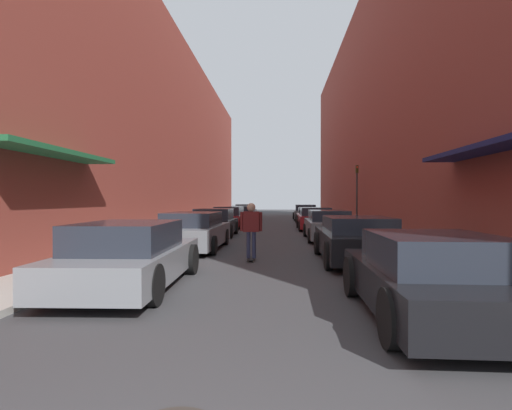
% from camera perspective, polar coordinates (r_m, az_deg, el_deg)
% --- Properties ---
extents(ground, '(105.46, 105.46, 0.00)m').
position_cam_1_polar(ground, '(20.34, 2.15, -4.21)').
color(ground, '#38383A').
extents(curb_strip_left, '(1.80, 47.94, 0.12)m').
position_cam_1_polar(curb_strip_left, '(25.60, -7.93, -3.07)').
color(curb_strip_left, '#A3A099').
rests_on(curb_strip_left, ground).
extents(curb_strip_right, '(1.80, 47.94, 0.12)m').
position_cam_1_polar(curb_strip_right, '(25.45, 12.74, -3.10)').
color(curb_strip_right, '#A3A099').
rests_on(curb_strip_right, ground).
extents(building_row_left, '(4.90, 47.94, 11.79)m').
position_cam_1_polar(building_row_left, '(26.58, -14.18, 9.67)').
color(building_row_left, brown).
rests_on(building_row_left, ground).
extents(building_row_right, '(4.90, 47.94, 14.50)m').
position_cam_1_polar(building_row_right, '(26.60, 19.11, 12.62)').
color(building_row_right, brown).
rests_on(building_row_right, ground).
extents(parked_car_left_0, '(2.01, 4.67, 1.31)m').
position_cam_1_polar(parked_car_left_0, '(8.39, -17.51, -6.92)').
color(parked_car_left_0, gray).
rests_on(parked_car_left_0, ground).
extents(parked_car_left_1, '(2.04, 4.70, 1.32)m').
position_cam_1_polar(parked_car_left_1, '(14.21, -8.90, -3.78)').
color(parked_car_left_1, gray).
rests_on(parked_car_left_1, ground).
extents(parked_car_left_2, '(2.02, 3.99, 1.33)m').
position_cam_1_polar(parked_car_left_2, '(19.54, -5.95, -2.55)').
color(parked_car_left_2, black).
rests_on(parked_car_left_2, ground).
extents(parked_car_left_3, '(1.90, 4.77, 1.33)m').
position_cam_1_polar(parked_car_left_3, '(25.21, -3.80, -1.79)').
color(parked_car_left_3, maroon).
rests_on(parked_car_left_3, ground).
extents(parked_car_left_4, '(1.86, 4.30, 1.29)m').
position_cam_1_polar(parked_car_left_4, '(31.19, -2.20, -1.34)').
color(parked_car_left_4, '#515459').
rests_on(parked_car_left_4, ground).
extents(parked_car_left_5, '(1.88, 4.78, 1.35)m').
position_cam_1_polar(parked_car_left_5, '(37.21, -1.52, -0.98)').
color(parked_car_left_5, '#232326').
rests_on(parked_car_left_5, ground).
extents(parked_car_right_0, '(1.99, 4.17, 1.26)m').
position_cam_1_polar(parked_car_right_0, '(6.46, 23.65, -9.41)').
color(parked_car_right_0, black).
rests_on(parked_car_right_0, ground).
extents(parked_car_right_1, '(2.07, 4.66, 1.28)m').
position_cam_1_polar(parked_car_right_1, '(11.63, 14.14, -4.78)').
color(parked_car_right_1, black).
rests_on(parked_car_right_1, ground).
extents(parked_car_right_2, '(1.93, 4.79, 1.30)m').
position_cam_1_polar(parked_car_right_2, '(17.71, 10.23, -2.91)').
color(parked_car_right_2, gray).
rests_on(parked_car_right_2, ground).
extents(parked_car_right_3, '(2.03, 4.46, 1.31)m').
position_cam_1_polar(parked_car_right_3, '(23.52, 8.43, -1.99)').
color(parked_car_right_3, maroon).
rests_on(parked_car_right_3, ground).
extents(parked_car_right_4, '(2.03, 4.48, 1.20)m').
position_cam_1_polar(parked_car_right_4, '(29.53, 7.72, -1.53)').
color(parked_car_right_4, silver).
rests_on(parked_car_right_4, ground).
extents(parked_car_right_5, '(2.05, 4.67, 1.34)m').
position_cam_1_polar(parked_car_right_5, '(35.02, 7.03, -1.09)').
color(parked_car_right_5, '#515459').
rests_on(parked_car_right_5, ground).
extents(skateboarder, '(0.63, 0.78, 1.66)m').
position_cam_1_polar(skateboarder, '(11.46, -0.69, -2.92)').
color(skateboarder, black).
rests_on(skateboarder, ground).
extents(traffic_light, '(0.16, 0.22, 3.70)m').
position_cam_1_polar(traffic_light, '(24.59, 14.21, 2.19)').
color(traffic_light, '#2D2D2D').
rests_on(traffic_light, curb_strip_right).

